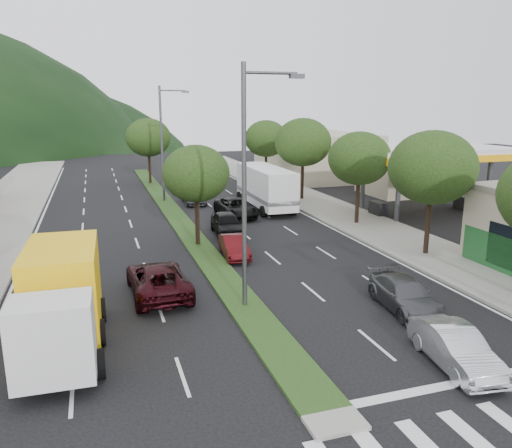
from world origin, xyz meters
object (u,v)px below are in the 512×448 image
object	(u,v)px
tree_r_e	(266,139)
car_queue_e	(194,195)
suv_maroon	(158,279)
tree_r_c	(359,158)
car_queue_b	(404,294)
tree_med_far	(148,137)
box_truck	(62,302)
sedan_silver	(455,348)
streetlight_mid	(164,138)
car_queue_a	(227,224)
tree_med_near	(196,174)
motorhome	(265,187)
car_queue_d	(236,208)
car_queue_c	(234,247)
tree_r_d	(303,142)
streetlight_near	(249,177)
tree_r_b	(432,168)

from	to	relation	value
tree_r_e	car_queue_e	bearing A→B (deg)	-138.44
suv_maroon	car_queue_e	xyz separation A→B (m)	(5.69, 20.91, 0.03)
tree_r_c	car_queue_b	bearing A→B (deg)	-111.70
tree_med_far	box_truck	bearing A→B (deg)	-100.76
sedan_silver	tree_r_e	bearing A→B (deg)	87.78
streetlight_mid	car_queue_a	xyz separation A→B (m)	(2.17, -12.90, -4.84)
tree_med_far	car_queue_e	world-z (taller)	tree_med_far
tree_med_near	sedan_silver	distance (m)	18.03
sedan_silver	motorhome	bearing A→B (deg)	92.36
tree_med_far	car_queue_d	world-z (taller)	tree_med_far
tree_r_e	car_queue_a	size ratio (longest dim) A/B	1.54
sedan_silver	suv_maroon	world-z (taller)	suv_maroon
car_queue_a	sedan_silver	bearing A→B (deg)	-77.99
box_truck	tree_med_near	bearing A→B (deg)	-120.15
tree_r_c	streetlight_mid	size ratio (longest dim) A/B	0.65
tree_r_c	tree_med_near	size ratio (longest dim) A/B	1.08
car_queue_c	box_truck	size ratio (longest dim) A/B	0.52
car_queue_a	motorhome	bearing A→B (deg)	58.49
streetlight_mid	car_queue_a	bearing A→B (deg)	-80.44
tree_r_c	sedan_silver	bearing A→B (deg)	-110.00
streetlight_mid	car_queue_a	size ratio (longest dim) A/B	2.30
tree_r_c	motorhome	xyz separation A→B (m)	(-4.35, 7.55, -2.93)
car_queue_e	car_queue_c	bearing A→B (deg)	-91.06
sedan_silver	car_queue_e	xyz separation A→B (m)	(-2.76, 30.33, 0.11)
suv_maroon	motorhome	distance (m)	20.26
suv_maroon	car_queue_d	world-z (taller)	suv_maroon
suv_maroon	car_queue_b	bearing A→B (deg)	151.64
tree_med_far	car_queue_b	xyz separation A→B (m)	(6.32, -38.27, -4.36)
tree_med_far	car_queue_e	xyz separation A→B (m)	(2.37, -12.54, -4.24)
streetlight_mid	car_queue_b	world-z (taller)	streetlight_mid
car_queue_a	car_queue_e	world-z (taller)	car_queue_e
tree_r_e	suv_maroon	size ratio (longest dim) A/B	1.26
car_queue_c	car_queue_e	size ratio (longest dim) A/B	0.81
tree_r_d	tree_med_near	distance (m)	16.99
streetlight_near	car_queue_d	xyz separation A→B (m)	(4.20, 17.10, -4.88)
tree_r_d	box_truck	size ratio (longest dim) A/B	1.01
tree_med_near	motorhome	bearing A→B (deg)	51.30
car_queue_c	motorhome	xyz separation A→B (m)	(6.15, 12.45, 1.21)
tree_r_e	car_queue_d	distance (m)	17.25
tree_r_d	box_truck	xyz separation A→B (m)	(-19.10, -23.37, -3.55)
car_queue_e	tree_r_b	bearing A→B (deg)	-61.69
tree_r_c	car_queue_a	size ratio (longest dim) A/B	1.49
suv_maroon	tree_med_far	bearing A→B (deg)	-97.46
tree_r_b	car_queue_c	world-z (taller)	tree_r_b
tree_med_far	streetlight_mid	distance (m)	11.02
car_queue_e	box_truck	xyz separation A→B (m)	(-9.47, -24.83, 0.87)
tree_med_near	car_queue_b	bearing A→B (deg)	-62.74
streetlight_mid	suv_maroon	distance (m)	23.24
tree_r_c	streetlight_near	size ratio (longest dim) A/B	0.65
tree_med_far	box_truck	size ratio (longest dim) A/B	0.98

